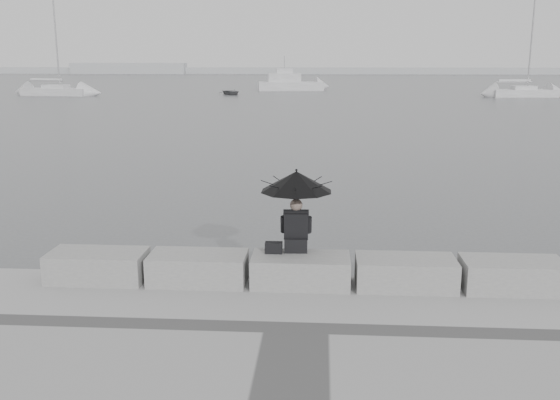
# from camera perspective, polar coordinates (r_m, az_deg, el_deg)

# --- Properties ---
(ground) EXTENTS (360.00, 360.00, 0.00)m
(ground) POSITION_cam_1_polar(r_m,az_deg,el_deg) (10.96, 1.96, -9.39)
(ground) COLOR #45474A
(ground) RESTS_ON ground
(stone_block_far_left) EXTENTS (1.60, 0.80, 0.50)m
(stone_block_far_left) POSITION_cam_1_polar(r_m,az_deg,el_deg) (10.92, -16.32, -5.82)
(stone_block_far_left) COLOR slate
(stone_block_far_left) RESTS_ON promenade
(stone_block_left) EXTENTS (1.60, 0.80, 0.50)m
(stone_block_left) POSITION_cam_1_polar(r_m,az_deg,el_deg) (10.47, -7.49, -6.22)
(stone_block_left) COLOR slate
(stone_block_left) RESTS_ON promenade
(stone_block_centre) EXTENTS (1.60, 0.80, 0.50)m
(stone_block_centre) POSITION_cam_1_polar(r_m,az_deg,el_deg) (10.28, 1.90, -6.47)
(stone_block_centre) COLOR slate
(stone_block_centre) RESTS_ON promenade
(stone_block_right) EXTENTS (1.60, 0.80, 0.50)m
(stone_block_right) POSITION_cam_1_polar(r_m,az_deg,el_deg) (10.37, 11.40, -6.56)
(stone_block_right) COLOR slate
(stone_block_right) RESTS_ON promenade
(stone_block_far_right) EXTENTS (1.60, 0.80, 0.50)m
(stone_block_far_right) POSITION_cam_1_polar(r_m,az_deg,el_deg) (10.73, 20.49, -6.47)
(stone_block_far_right) COLOR slate
(stone_block_far_right) RESTS_ON promenade
(seated_person) EXTENTS (1.20, 1.20, 1.39)m
(seated_person) POSITION_cam_1_polar(r_m,az_deg,el_deg) (10.22, 1.50, 0.77)
(seated_person) COLOR black
(seated_person) RESTS_ON stone_block_centre
(bag) EXTENTS (0.28, 0.16, 0.18)m
(bag) POSITION_cam_1_polar(r_m,az_deg,el_deg) (10.33, -0.58, -4.38)
(bag) COLOR black
(bag) RESTS_ON stone_block_centre
(distant_landmass) EXTENTS (180.00, 8.00, 2.80)m
(distant_landmass) POSITION_cam_1_polar(r_m,az_deg,el_deg) (164.90, 0.92, 11.76)
(distant_landmass) COLOR #A5A8AB
(distant_landmass) RESTS_ON ground
(sailboat_left) EXTENTS (7.93, 3.48, 12.90)m
(sailboat_left) POSITION_cam_1_polar(r_m,az_deg,el_deg) (75.14, -19.78, 9.38)
(sailboat_left) COLOR silver
(sailboat_left) RESTS_ON ground
(sailboat_right) EXTENTS (7.14, 3.19, 12.90)m
(sailboat_right) POSITION_cam_1_polar(r_m,az_deg,el_deg) (73.10, 21.34, 9.19)
(sailboat_right) COLOR silver
(sailboat_right) RESTS_ON ground
(motor_cruiser) EXTENTS (8.59, 3.84, 4.50)m
(motor_cruiser) POSITION_cam_1_polar(r_m,az_deg,el_deg) (81.76, 0.99, 10.61)
(motor_cruiser) COLOR silver
(motor_cruiser) RESTS_ON ground
(dinghy) EXTENTS (3.53, 3.06, 0.56)m
(dinghy) POSITION_cam_1_polar(r_m,az_deg,el_deg) (72.88, -4.48, 9.81)
(dinghy) COLOR slate
(dinghy) RESTS_ON ground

